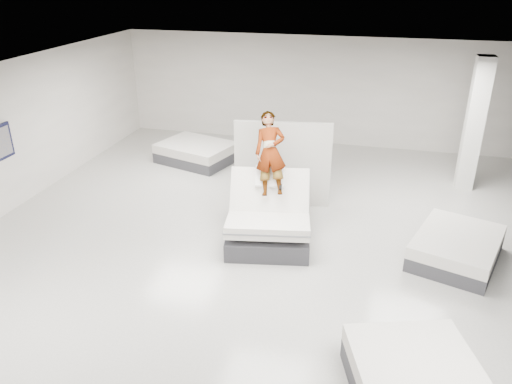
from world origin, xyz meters
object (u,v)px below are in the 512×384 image
Objects in this scene: divider_panel at (282,164)px; flat_bed_right_far at (456,248)px; person at (270,170)px; flat_bed_left_far at (196,152)px; column at (474,125)px; remote at (281,187)px; hero_bed at (269,220)px.

divider_panel is 0.98× the size of flat_bed_right_far.
flat_bed_right_far is (3.63, -0.27, -1.08)m from person.
divider_panel is at bearing 156.99° from flat_bed_right_far.
divider_panel reaches higher than person.
person is 1.32m from divider_panel.
column is (7.03, -0.01, 1.33)m from flat_bed_left_far.
remote reaches higher than flat_bed_right_far.
column reaches higher than remote.
person is 11.89× the size of remote.
person reaches higher than remote.
column reaches higher than divider_panel.
divider_panel is at bearing 92.42° from hero_bed.
divider_panel reaches higher than flat_bed_right_far.
flat_bed_left_far reaches higher than flat_bed_right_far.
flat_bed_left_far is (-3.14, 3.65, -0.87)m from remote.
flat_bed_right_far is at bearing -98.57° from column.
hero_bed is at bearing -90.00° from person.
flat_bed_right_far is at bearing -29.13° from flat_bed_left_far.
flat_bed_right_far is at bearing -31.17° from divider_panel.
hero_bed is 1.07× the size of flat_bed_right_far.
divider_panel is at bearing -153.75° from column.
hero_bed is at bearing -178.77° from flat_bed_right_far.
hero_bed is at bearing -51.61° from flat_bed_left_far.
person is at bearing 122.15° from remote.
divider_panel is (-0.28, 1.58, -0.16)m from remote.
hero_bed is 16.75× the size of remote.
hero_bed is 3.57m from flat_bed_right_far.
flat_bed_left_far is at bearing 150.87° from flat_bed_right_far.
hero_bed is 1.72m from divider_panel.
divider_panel reaches higher than remote.
person is 0.46m from remote.
remote is (0.28, -0.30, -0.20)m from person.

